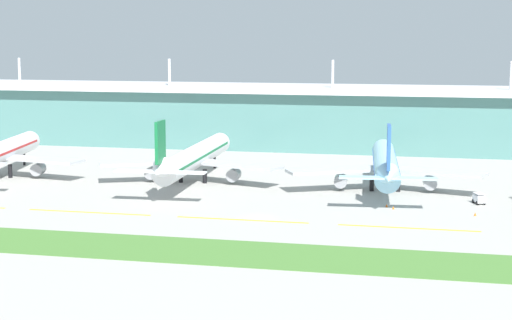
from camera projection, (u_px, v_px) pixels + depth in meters
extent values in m
plane|color=#A8A59E|center=(259.00, 218.00, 180.76)|extent=(600.00, 600.00, 0.00)
cube|color=slate|center=(334.00, 120.00, 288.96)|extent=(280.00, 28.00, 19.11)
cube|color=silver|center=(335.00, 89.00, 287.46)|extent=(288.00, 34.00, 1.80)
cylinder|color=silver|center=(19.00, 71.00, 306.23)|extent=(0.90, 0.90, 9.00)
cylinder|color=silver|center=(169.00, 72.00, 293.76)|extent=(0.90, 0.90, 9.00)
cylinder|color=silver|center=(333.00, 74.00, 281.29)|extent=(0.90, 0.90, 9.00)
cylinder|color=silver|center=(511.00, 76.00, 268.82)|extent=(0.90, 0.90, 9.00)
cylinder|color=white|center=(1.00, 152.00, 233.43)|extent=(15.05, 51.69, 5.80)
cone|color=white|center=(32.00, 140.00, 260.86)|extent=(6.14, 4.93, 5.51)
cube|color=#B7BABF|center=(41.00, 160.00, 228.71)|extent=(24.88, 11.46, 0.70)
cylinder|color=gray|center=(38.00, 169.00, 230.59)|extent=(3.96, 5.01, 3.20)
cylinder|color=black|center=(24.00, 159.00, 253.19)|extent=(0.70, 0.70, 3.60)
cylinder|color=black|center=(10.00, 171.00, 231.00)|extent=(1.10, 1.10, 3.60)
cube|color=red|center=(1.00, 151.00, 233.37)|extent=(14.16, 46.63, 0.60)
cylinder|color=silver|center=(195.00, 156.00, 225.34)|extent=(8.72, 59.80, 5.80)
cone|color=silver|center=(222.00, 142.00, 256.30)|extent=(5.70, 4.27, 5.51)
cone|color=silver|center=(159.00, 171.00, 193.22)|extent=(5.25, 6.86, 5.72)
cube|color=#146B38|center=(160.00, 142.00, 193.27)|extent=(1.01, 6.43, 9.50)
cube|color=silver|center=(137.00, 171.00, 194.70)|extent=(10.15, 3.69, 0.36)
cube|color=silver|center=(184.00, 172.00, 192.77)|extent=(10.15, 3.69, 0.36)
cube|color=#B7BABF|center=(146.00, 163.00, 223.31)|extent=(24.64, 16.24, 0.70)
cylinder|color=gray|center=(153.00, 172.00, 224.91)|extent=(3.42, 4.65, 3.20)
cube|color=#B7BABF|center=(237.00, 165.00, 219.11)|extent=(24.90, 14.31, 0.70)
cylinder|color=gray|center=(234.00, 175.00, 221.13)|extent=(3.42, 4.65, 3.20)
cylinder|color=black|center=(215.00, 162.00, 247.78)|extent=(0.70, 0.70, 3.60)
cylinder|color=black|center=(181.00, 176.00, 223.65)|extent=(1.10, 1.10, 3.60)
cylinder|color=black|center=(205.00, 176.00, 222.53)|extent=(1.10, 1.10, 3.60)
cube|color=#146B38|center=(195.00, 155.00, 225.28)|extent=(8.47, 53.85, 0.60)
cylinder|color=#9ED1EA|center=(385.00, 163.00, 213.23)|extent=(11.03, 52.19, 5.80)
cone|color=#9ED1EA|center=(383.00, 149.00, 240.66)|extent=(5.89, 4.54, 5.51)
cone|color=#9ED1EA|center=(388.00, 177.00, 184.64)|extent=(5.58, 7.09, 5.72)
cube|color=#2D5BB7|center=(389.00, 147.00, 184.70)|extent=(1.35, 6.44, 9.50)
cube|color=#9ED1EA|center=(362.00, 177.00, 185.84)|extent=(10.27, 4.20, 0.36)
cube|color=#9ED1EA|center=(414.00, 179.00, 184.48)|extent=(10.27, 4.20, 0.36)
cube|color=#B7BABF|center=(336.00, 170.00, 210.55)|extent=(24.40, 17.22, 0.70)
cylinder|color=gray|center=(341.00, 181.00, 212.22)|extent=(3.64, 4.80, 3.20)
cube|color=#B7BABF|center=(436.00, 172.00, 207.59)|extent=(24.94, 13.22, 0.70)
cylinder|color=gray|center=(430.00, 183.00, 209.55)|extent=(3.64, 4.80, 3.20)
cylinder|color=black|center=(383.00, 170.00, 233.00)|extent=(0.70, 0.70, 3.60)
cylinder|color=black|center=(372.00, 184.00, 211.35)|extent=(1.10, 1.10, 3.60)
cylinder|color=black|center=(398.00, 184.00, 210.56)|extent=(1.10, 1.10, 3.60)
cube|color=#2D5BB7|center=(385.00, 162.00, 213.17)|extent=(10.55, 47.04, 0.60)
cube|color=yellow|center=(89.00, 212.00, 186.02)|extent=(28.00, 0.70, 0.04)
cube|color=yellow|center=(242.00, 220.00, 178.45)|extent=(28.00, 0.70, 0.04)
cube|color=yellow|center=(408.00, 228.00, 170.88)|extent=(28.00, 0.70, 0.04)
cube|color=#477A33|center=(222.00, 252.00, 151.72)|extent=(300.00, 18.00, 0.10)
cube|color=silver|center=(479.00, 198.00, 195.24)|extent=(2.87, 3.99, 1.60)
cube|color=silver|center=(479.00, 193.00, 195.08)|extent=(2.75, 3.65, 0.16)
cylinder|color=black|center=(484.00, 203.00, 194.20)|extent=(0.62, 0.96, 0.90)
cylinder|color=black|center=(477.00, 203.00, 194.03)|extent=(0.62, 0.96, 0.90)
cylinder|color=black|center=(480.00, 201.00, 196.68)|extent=(0.62, 0.96, 0.90)
cylinder|color=black|center=(473.00, 201.00, 196.51)|extent=(0.62, 0.96, 0.90)
cone|color=orange|center=(387.00, 206.00, 191.79)|extent=(0.56, 0.56, 0.70)
cone|color=orange|center=(393.00, 208.00, 189.45)|extent=(0.56, 0.56, 0.70)
cone|color=orange|center=(475.00, 214.00, 182.59)|extent=(0.56, 0.56, 0.70)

